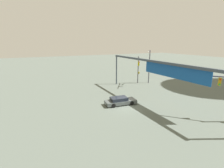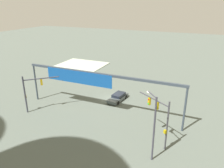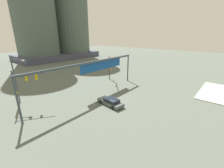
{
  "view_description": "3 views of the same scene",
  "coord_description": "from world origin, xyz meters",
  "px_view_note": "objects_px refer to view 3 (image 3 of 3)",
  "views": [
    {
      "loc": [
        20.54,
        -12.34,
        9.45
      ],
      "look_at": [
        -1.2,
        -1.5,
        3.36
      ],
      "focal_mm": 26.67,
      "sensor_mm": 36.0,
      "label": 1
    },
    {
      "loc": [
        -14.26,
        32.72,
        16.59
      ],
      "look_at": [
        1.5,
        -2.77,
        1.89
      ],
      "focal_mm": 34.7,
      "sensor_mm": 36.0,
      "label": 2
    },
    {
      "loc": [
        -18.23,
        -15.03,
        11.48
      ],
      "look_at": [
        -1.0,
        -0.74,
        3.93
      ],
      "focal_mm": 23.66,
      "sensor_mm": 36.0,
      "label": 3
    }
  ],
  "objects_px": {
    "traffic_signal_near_corner": "(110,66)",
    "traffic_signal_opposite_side": "(24,83)",
    "streetlamp_curved_arm": "(16,78)",
    "sedan_car_approaching": "(111,102)"
  },
  "relations": [
    {
      "from": "traffic_signal_near_corner",
      "to": "streetlamp_curved_arm",
      "type": "bearing_deg",
      "value": -53.15
    },
    {
      "from": "traffic_signal_opposite_side",
      "to": "sedan_car_approaching",
      "type": "distance_m",
      "value": 14.16
    },
    {
      "from": "streetlamp_curved_arm",
      "to": "sedan_car_approaching",
      "type": "relative_size",
      "value": 1.53
    },
    {
      "from": "traffic_signal_opposite_side",
      "to": "streetlamp_curved_arm",
      "type": "xyz_separation_m",
      "value": [
        0.05,
        2.98,
        0.27
      ]
    },
    {
      "from": "traffic_signal_opposite_side",
      "to": "streetlamp_curved_arm",
      "type": "bearing_deg",
      "value": 123.32
    },
    {
      "from": "traffic_signal_opposite_side",
      "to": "streetlamp_curved_arm",
      "type": "relative_size",
      "value": 0.82
    },
    {
      "from": "sedan_car_approaching",
      "to": "streetlamp_curved_arm",
      "type": "bearing_deg",
      "value": 42.39
    },
    {
      "from": "traffic_signal_near_corner",
      "to": "traffic_signal_opposite_side",
      "type": "distance_m",
      "value": 20.19
    },
    {
      "from": "traffic_signal_near_corner",
      "to": "streetlamp_curved_arm",
      "type": "height_order",
      "value": "streetlamp_curved_arm"
    },
    {
      "from": "streetlamp_curved_arm",
      "to": "sedan_car_approaching",
      "type": "distance_m",
      "value": 16.42
    }
  ]
}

